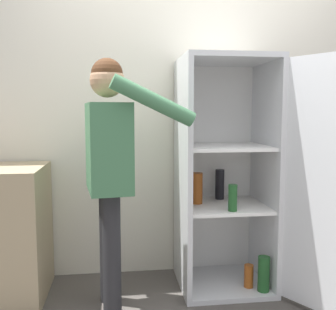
# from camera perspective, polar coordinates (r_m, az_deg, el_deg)

# --- Properties ---
(wall_back) EXTENTS (7.00, 0.06, 2.55)m
(wall_back) POSITION_cam_1_polar(r_m,az_deg,el_deg) (3.13, 3.23, 6.29)
(wall_back) COLOR silver
(wall_back) RESTS_ON ground_plane
(refrigerator) EXTENTS (1.02, 1.16, 1.65)m
(refrigerator) POSITION_cam_1_polar(r_m,az_deg,el_deg) (2.82, 10.98, -3.19)
(refrigerator) COLOR silver
(refrigerator) RESTS_ON ground_plane
(person) EXTENTS (0.68, 0.59, 1.60)m
(person) POSITION_cam_1_polar(r_m,az_deg,el_deg) (2.50, -8.45, 0.07)
(person) COLOR #262628
(person) RESTS_ON ground_plane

